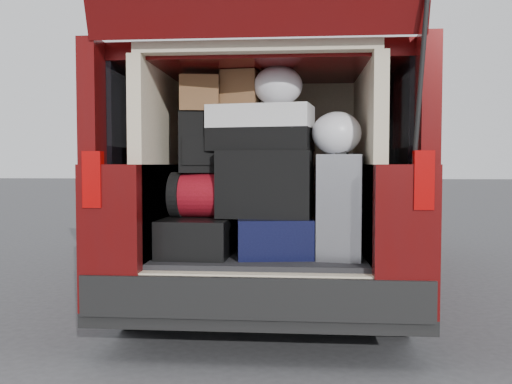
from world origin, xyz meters
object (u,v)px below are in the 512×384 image
navy_hardshell (273,236)px  black_soft_case (266,184)px  red_duffel (206,195)px  silver_roller (341,206)px  backpack (201,142)px  twotone_duffel (261,129)px  black_hardshell (199,236)px

navy_hardshell → black_soft_case: size_ratio=0.95×
red_duffel → silver_roller: bearing=-1.1°
navy_hardshell → silver_roller: 0.46m
red_duffel → navy_hardshell: bearing=2.8°
black_soft_case → backpack: (-0.40, 0.03, 0.26)m
black_soft_case → twotone_duffel: 0.34m
black_hardshell → navy_hardshell: size_ratio=1.06×
silver_roller → twotone_duffel: bearing=179.1°
black_hardshell → silver_roller: size_ratio=0.93×
black_hardshell → red_duffel: 0.26m
backpack → twotone_duffel: (0.37, 0.00, 0.08)m
black_hardshell → twotone_duffel: bearing=10.5°
black_hardshell → black_soft_case: black_soft_case is taller
twotone_duffel → red_duffel: bearing=-168.6°
red_duffel → backpack: (-0.04, 0.01, 0.32)m
red_duffel → twotone_duffel: bearing=6.0°
black_hardshell → backpack: (0.01, 0.05, 0.57)m
black_hardshell → backpack: bearing=86.0°
navy_hardshell → backpack: (-0.45, 0.02, 0.57)m
black_soft_case → backpack: backpack is taller
navy_hardshell → backpack: bearing=170.4°
twotone_duffel → black_hardshell: bearing=-162.2°
backpack → navy_hardshell: bearing=-11.1°
red_duffel → twotone_duffel: (0.34, 0.01, 0.41)m
red_duffel → black_hardshell: bearing=-128.8°
red_duffel → backpack: bearing=172.0°
black_hardshell → navy_hardshell: 0.45m
black_hardshell → navy_hardshell: bearing=6.6°
black_hardshell → red_duffel: bearing=49.3°
navy_hardshell → black_soft_case: 0.32m
black_soft_case → backpack: bearing=-179.3°
black_hardshell → navy_hardshell: navy_hardshell is taller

